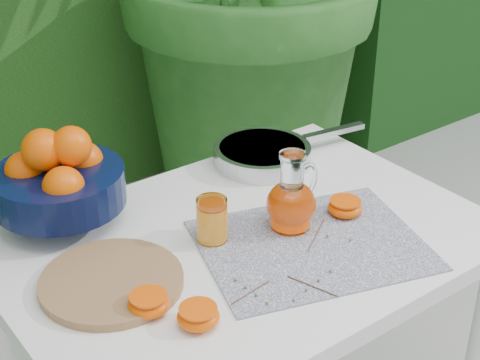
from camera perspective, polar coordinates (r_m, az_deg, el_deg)
white_table at (r=1.58m, az=0.44°, el=-7.04°), size 1.00×0.70×0.75m
placemat at (r=1.52m, az=5.57°, el=-5.03°), size 0.53×0.46×0.00m
cutting_board at (r=1.41m, az=-9.94°, el=-7.78°), size 0.29×0.29×0.02m
fruit_bowl at (r=1.59m, az=-13.91°, el=0.10°), size 0.34×0.34×0.22m
juice_pitcher at (r=1.54m, az=4.03°, el=-1.67°), size 0.16×0.13×0.17m
juice_tumbler at (r=1.50m, az=-2.19°, el=-3.17°), size 0.07×0.07×0.09m
saute_pan at (r=1.82m, az=1.83°, el=2.09°), size 0.44×0.28×0.05m
orange_halves at (r=1.41m, az=-0.09°, el=-7.04°), size 0.61×0.21×0.04m
thyme_sprigs at (r=1.44m, az=4.32°, el=-6.80°), size 0.33×0.24×0.01m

